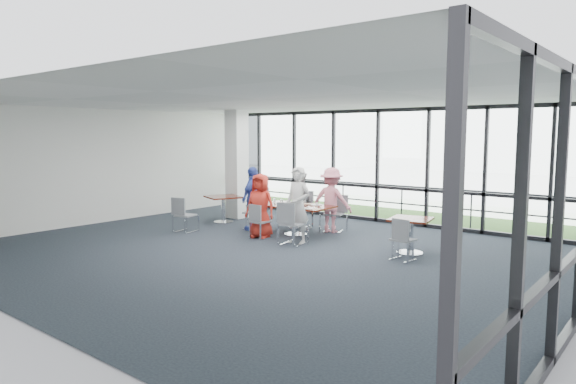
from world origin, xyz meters
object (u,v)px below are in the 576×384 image
Objects in this scene: chair_main_end at (253,212)px; main_table at (296,210)px; structural_column at (237,164)px; side_table_right at (411,224)px; diner_near_left at (260,206)px; side_table_left at (223,200)px; chair_main_fr at (334,214)px; diner_far_left at (300,200)px; chair_main_nr at (293,224)px; chair_spare_la at (185,215)px; diner_end at (254,198)px; chair_main_fl at (300,210)px; chair_spare_lb at (258,206)px; diner_near_right at (298,205)px; chair_spare_r at (403,240)px; chair_main_nl at (260,222)px; diner_far_right at (331,200)px.

main_table is at bearing 75.86° from chair_main_end.
structural_column is at bearing -139.51° from chair_main_end.
side_table_right is 3.64m from diner_near_left.
side_table_left is 1.26× the size of chair_main_fr.
diner_far_left is 2.07m from chair_main_nr.
chair_spare_la is at bearing -76.54° from structural_column.
diner_end is at bearing 145.72° from chair_main_nr.
main_table is at bearing -3.41° from side_table_left.
diner_end is 1.88× the size of chair_main_end.
chair_main_fl is 1.08× the size of chair_spare_la.
chair_spare_lb reaches higher than chair_main_fr.
side_table_left is at bearing 14.24° from diner_far_left.
structural_column is 2.70m from diner_far_left.
diner_far_left is at bearing 114.24° from chair_main_fl.
chair_main_fr is at bearing 112.02° from diner_end.
chair_main_fl is (-1.23, 1.84, -0.00)m from chair_main_nr.
side_table_left is 0.66× the size of diner_near_right.
diner_end is at bearing 36.13° from chair_spare_la.
diner_near_right is 2.02m from diner_end.
chair_spare_r is at bearing 142.13° from chair_main_fl.
chair_main_nl is at bearing -35.99° from structural_column.
diner_far_right reaches higher than side_table_left.
side_table_left is 3.49m from diner_near_right.
chair_spare_lb reaches higher than chair_main_end.
chair_spare_lb is (1.04, -0.25, -1.12)m from structural_column.
chair_spare_la is (-2.41, -1.47, -0.18)m from main_table.
diner_near_left reaches higher than chair_spare_la.
diner_far_right is 2.12m from chair_main_end.
chair_main_nl is at bearing 91.25° from diner_far_left.
chair_main_end is at bearing 161.65° from diner_near_right.
chair_main_fr is at bearing -106.82° from diner_far_right.
chair_main_fr is at bearing 25.92° from chair_spare_la.
chair_main_fl is 1.41m from chair_spare_lb.
main_table is 1.31m from diner_end.
chair_spare_lb is (-5.07, 0.86, -0.14)m from side_table_right.
chair_main_fr is 2.13m from chair_main_end.
side_table_right is 0.63× the size of diner_far_left.
diner_end is 2.04× the size of chair_main_nl.
diner_near_left is 0.89× the size of diner_near_right.
structural_column is at bearing -18.87° from chair_main_fr.
chair_main_end is at bearing 14.40° from diner_far_right.
diner_far_left is 1.57× the size of chair_spare_lb.
diner_end reaches higher than side_table_left.
structural_column is at bearing 169.67° from side_table_right.
diner_near_left is 1.71m from chair_main_fl.
chair_spare_r is at bearing 164.00° from chair_spare_lb.
chair_main_fr is at bearing 101.58° from chair_main_end.
diner_far_right is (0.49, 0.85, 0.21)m from main_table.
diner_far_right is 1.73× the size of chair_main_nr.
chair_spare_la is 0.91× the size of chair_spare_lb.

